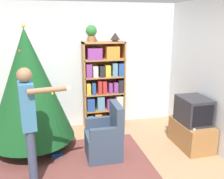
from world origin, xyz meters
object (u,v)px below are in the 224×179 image
object	(u,v)px
potted_plant	(91,32)
christmas_tree	(29,85)
bookshelf	(104,87)
television	(194,110)
armchair	(106,139)
standing_person	(29,118)
table_lamp	(115,36)

from	to	relation	value
potted_plant	christmas_tree	bearing A→B (deg)	-150.94
bookshelf	christmas_tree	bearing A→B (deg)	-155.45
bookshelf	christmas_tree	world-z (taller)	christmas_tree
television	christmas_tree	distance (m)	2.90
armchair	potted_plant	xyz separation A→B (m)	(0.01, 1.27, 1.69)
bookshelf	television	bearing A→B (deg)	-43.84
bookshelf	armchair	distance (m)	1.40
standing_person	christmas_tree	bearing A→B (deg)	174.33
christmas_tree	armchair	world-z (taller)	christmas_tree
christmas_tree	standing_person	bearing A→B (deg)	-86.86
table_lamp	standing_person	bearing A→B (deg)	-133.56
television	table_lamp	distance (m)	2.10
christmas_tree	armchair	size ratio (longest dim) A/B	2.38
bookshelf	christmas_tree	xyz separation A→B (m)	(-1.45, -0.66, 0.29)
table_lamp	bookshelf	bearing A→B (deg)	-177.86
television	potted_plant	distance (m)	2.43
bookshelf	table_lamp	bearing A→B (deg)	2.14
television	christmas_tree	size ratio (longest dim) A/B	0.27
christmas_tree	table_lamp	world-z (taller)	christmas_tree
bookshelf	television	size ratio (longest dim) A/B	3.08
television	armchair	xyz separation A→B (m)	(-1.59, 0.03, -0.37)
christmas_tree	table_lamp	xyz separation A→B (m)	(1.69, 0.67, 0.76)
potted_plant	table_lamp	xyz separation A→B (m)	(0.49, -0.00, -0.09)
christmas_tree	table_lamp	distance (m)	1.97
television	potted_plant	world-z (taller)	potted_plant
standing_person	potted_plant	world-z (taller)	potted_plant
armchair	television	bearing A→B (deg)	89.91
television	potted_plant	size ratio (longest dim) A/B	1.80
bookshelf	potted_plant	bearing A→B (deg)	177.84
potted_plant	bookshelf	bearing A→B (deg)	-2.16
armchair	standing_person	world-z (taller)	standing_person
television	standing_person	distance (m)	2.78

